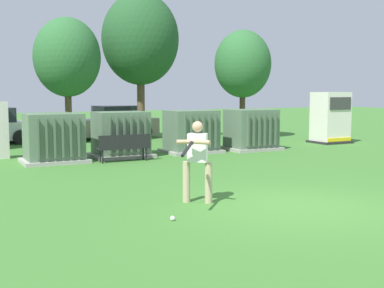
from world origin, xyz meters
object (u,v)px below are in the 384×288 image
(park_bench, at_px, (124,146))
(batter, at_px, (197,158))
(transformer_west, at_px, (54,139))
(generator_enclosure, at_px, (330,118))
(transformer_mid_west, at_px, (121,135))
(transformer_mid_east, at_px, (191,132))
(transformer_east, at_px, (251,130))
(sports_ball, at_px, (173,218))
(parked_car_left_of_center, at_px, (115,123))

(park_bench, height_order, batter, batter)
(batter, bearing_deg, transformer_west, 100.31)
(park_bench, bearing_deg, generator_enclosure, 8.60)
(transformer_mid_west, height_order, transformer_mid_east, same)
(transformer_mid_west, distance_m, transformer_east, 5.38)
(transformer_mid_west, distance_m, sports_ball, 9.29)
(generator_enclosure, bearing_deg, batter, -143.48)
(transformer_mid_west, distance_m, parked_car_left_of_center, 7.27)
(transformer_mid_east, relative_size, park_bench, 1.17)
(transformer_east, relative_size, sports_ball, 23.33)
(transformer_mid_east, relative_size, generator_enclosure, 0.91)
(transformer_west, xyz_separation_m, park_bench, (2.12, -0.92, -0.25))
(sports_ball, bearing_deg, batter, 45.46)
(transformer_mid_west, relative_size, generator_enclosure, 0.91)
(park_bench, xyz_separation_m, parked_car_left_of_center, (2.44, 8.19, 0.22))
(batter, height_order, sports_ball, batter)
(transformer_mid_west, distance_m, transformer_mid_east, 2.83)
(batter, bearing_deg, transformer_mid_west, 82.40)
(transformer_east, bearing_deg, transformer_mid_east, 173.68)
(transformer_mid_west, bearing_deg, parked_car_left_of_center, 73.06)
(transformer_east, distance_m, batter, 9.97)
(transformer_mid_east, bearing_deg, transformer_mid_west, 179.57)
(transformer_west, bearing_deg, transformer_east, 0.14)
(transformer_east, xyz_separation_m, park_bench, (-5.69, -0.94, -0.25))
(generator_enclosure, distance_m, sports_ball, 15.42)
(generator_enclosure, relative_size, parked_car_left_of_center, 0.53)
(generator_enclosure, relative_size, sports_ball, 25.56)
(park_bench, distance_m, parked_car_left_of_center, 8.55)
(transformer_mid_east, height_order, batter, batter)
(transformer_east, bearing_deg, transformer_mid_west, 176.76)
(batter, bearing_deg, parked_car_left_of_center, 77.95)
(transformer_east, height_order, generator_enclosure, generator_enclosure)
(transformer_east, height_order, parked_car_left_of_center, same)
(transformer_west, height_order, generator_enclosure, generator_enclosure)
(transformer_mid_west, relative_size, transformer_east, 1.00)
(transformer_mid_west, bearing_deg, batter, -97.60)
(transformer_mid_east, bearing_deg, transformer_east, -6.32)
(transformer_mid_east, bearing_deg, sports_ball, -118.89)
(transformer_west, distance_m, transformer_mid_east, 5.27)
(transformer_mid_east, bearing_deg, parked_car_left_of_center, 95.78)
(transformer_east, distance_m, generator_enclosure, 4.76)
(park_bench, relative_size, parked_car_left_of_center, 0.41)
(generator_enclosure, bearing_deg, transformer_west, -177.00)
(sports_ball, bearing_deg, transformer_mid_east, 61.11)
(transformer_west, bearing_deg, parked_car_left_of_center, 57.96)
(transformer_mid_west, bearing_deg, transformer_east, -3.24)
(generator_enclosure, distance_m, park_bench, 10.53)
(transformer_east, relative_size, generator_enclosure, 0.91)
(transformer_east, bearing_deg, sports_ball, -130.78)
(sports_ball, bearing_deg, generator_enclosure, 37.41)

